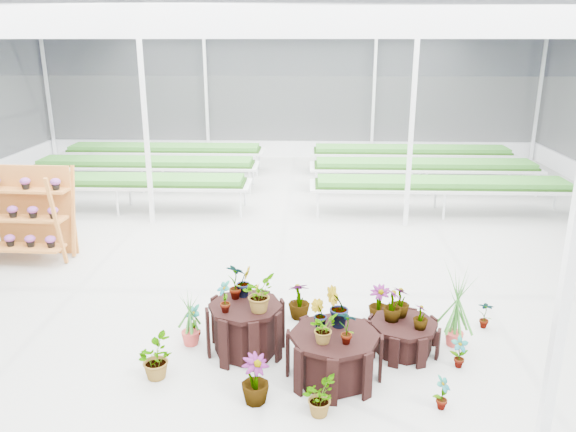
{
  "coord_description": "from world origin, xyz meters",
  "views": [
    {
      "loc": [
        0.72,
        -8.62,
        4.2
      ],
      "look_at": [
        0.37,
        0.54,
        1.3
      ],
      "focal_mm": 35.0,
      "sensor_mm": 36.0,
      "label": 1
    }
  ],
  "objects_px": {
    "plinth_tall": "(246,328)",
    "shelf_rack": "(25,215)",
    "plinth_mid": "(334,356)",
    "plinth_low": "(403,336)"
  },
  "relations": [
    {
      "from": "plinth_tall",
      "to": "shelf_rack",
      "type": "relative_size",
      "value": 0.57
    },
    {
      "from": "plinth_tall",
      "to": "plinth_low",
      "type": "xyz_separation_m",
      "value": [
        2.2,
        0.1,
        -0.14
      ]
    },
    {
      "from": "plinth_mid",
      "to": "shelf_rack",
      "type": "distance_m",
      "value": 7.07
    },
    {
      "from": "plinth_tall",
      "to": "shelf_rack",
      "type": "bearing_deg",
      "value": 144.97
    },
    {
      "from": "plinth_tall",
      "to": "plinth_mid",
      "type": "height_order",
      "value": "plinth_tall"
    },
    {
      "from": "plinth_tall",
      "to": "plinth_mid",
      "type": "distance_m",
      "value": 1.34
    },
    {
      "from": "plinth_mid",
      "to": "plinth_low",
      "type": "bearing_deg",
      "value": 34.99
    },
    {
      "from": "plinth_low",
      "to": "shelf_rack",
      "type": "relative_size",
      "value": 0.53
    },
    {
      "from": "plinth_mid",
      "to": "plinth_low",
      "type": "xyz_separation_m",
      "value": [
        1.0,
        0.7,
        -0.1
      ]
    },
    {
      "from": "shelf_rack",
      "to": "plinth_tall",
      "type": "bearing_deg",
      "value": -32.6
    }
  ]
}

